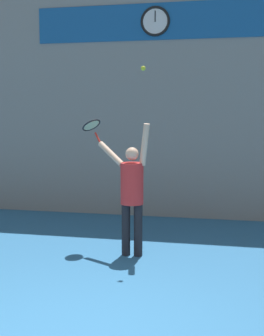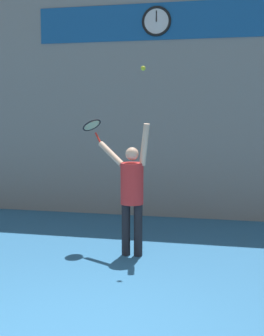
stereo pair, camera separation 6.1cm
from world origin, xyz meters
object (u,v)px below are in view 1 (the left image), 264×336
(scoreboard_clock, at_px, (155,21))
(tennis_ball, at_px, (143,68))
(tennis_player, at_px, (132,189))
(tennis_racket, at_px, (92,126))

(scoreboard_clock, height_order, tennis_ball, scoreboard_clock)
(scoreboard_clock, bearing_deg, tennis_player, -87.84)
(tennis_ball, bearing_deg, tennis_racket, 151.82)
(scoreboard_clock, height_order, tennis_player, scoreboard_clock)
(tennis_player, bearing_deg, scoreboard_clock, 92.16)
(scoreboard_clock, relative_size, tennis_ball, 8.58)
(tennis_player, distance_m, tennis_ball, 1.77)
(scoreboard_clock, xyz_separation_m, tennis_player, (0.10, -2.67, -2.93))
(tennis_ball, bearing_deg, tennis_player, 162.83)
(tennis_player, xyz_separation_m, tennis_racket, (-0.74, 0.44, 0.92))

